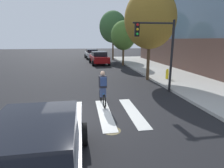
# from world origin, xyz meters

# --- Properties ---
(ground_plane) EXTENTS (120.00, 120.00, 0.00)m
(ground_plane) POSITION_xyz_m (0.00, 0.00, 0.00)
(ground_plane) COLOR black
(crosswalk_stripes) EXTENTS (5.53, 3.47, 0.01)m
(crosswalk_stripes) POSITION_xyz_m (-0.18, 0.00, 0.01)
(crosswalk_stripes) COLOR silver
(crosswalk_stripes) RESTS_ON ground
(manhole_cover) EXTENTS (0.64, 0.64, 0.01)m
(manhole_cover) POSITION_xyz_m (1.13, -1.56, 0.00)
(manhole_cover) COLOR #473D1E
(manhole_cover) RESTS_ON ground
(sedan_near) EXTENTS (2.18, 4.61, 1.59)m
(sedan_near) POSITION_xyz_m (-0.81, -3.78, 0.82)
(sedan_near) COLOR #B7B7BC
(sedan_near) RESTS_ON ground
(sedan_mid) EXTENTS (2.48, 4.83, 1.63)m
(sedan_mid) POSITION_xyz_m (2.36, 16.40, 0.84)
(sedan_mid) COLOR maroon
(sedan_mid) RESTS_ON ground
(sedan_far) EXTENTS (2.41, 4.66, 1.57)m
(sedan_far) POSITION_xyz_m (1.83, 23.72, 0.81)
(sedan_far) COLOR silver
(sedan_far) RESTS_ON ground
(cyclist) EXTENTS (0.37, 1.71, 1.69)m
(cyclist) POSITION_xyz_m (1.11, 1.07, 0.84)
(cyclist) COLOR black
(cyclist) RESTS_ON ground
(traffic_light_near) EXTENTS (2.47, 0.28, 4.20)m
(traffic_light_near) POSITION_xyz_m (4.57, 2.81, 2.86)
(traffic_light_near) COLOR black
(traffic_light_near) RESTS_ON ground
(fire_hydrant) EXTENTS (0.33, 0.22, 0.78)m
(fire_hydrant) POSITION_xyz_m (6.65, 5.76, 0.53)
(fire_hydrant) COLOR gold
(fire_hydrant) RESTS_ON sidewalk
(street_tree_near) EXTENTS (3.82, 3.82, 6.80)m
(street_tree_near) POSITION_xyz_m (5.29, 6.39, 4.59)
(street_tree_near) COLOR #4C3823
(street_tree_near) RESTS_ON ground
(street_tree_mid) EXTENTS (2.98, 2.98, 5.30)m
(street_tree_mid) POSITION_xyz_m (5.17, 14.73, 3.57)
(street_tree_mid) COLOR #4C3823
(street_tree_mid) RESTS_ON ground
(street_tree_far) EXTENTS (4.15, 4.15, 7.38)m
(street_tree_far) POSITION_xyz_m (5.07, 21.67, 4.99)
(street_tree_far) COLOR #4C3823
(street_tree_far) RESTS_ON ground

